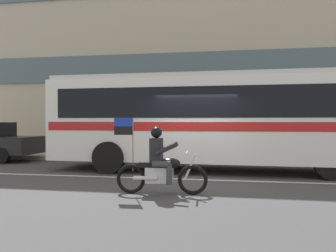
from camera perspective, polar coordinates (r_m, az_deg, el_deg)
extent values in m
plane|color=#3D3D3F|center=(10.80, 4.48, -8.23)|extent=(60.00, 60.00, 0.00)
cube|color=gray|center=(15.83, 6.35, -5.05)|extent=(28.00, 3.80, 0.15)
cube|color=silver|center=(10.21, 4.14, -8.74)|extent=(26.60, 0.14, 0.01)
cube|color=#B2A893|center=(18.64, 6.88, 15.49)|extent=(28.00, 0.80, 12.83)
cube|color=#4C606B|center=(17.82, 6.79, 9.85)|extent=(25.76, 0.10, 1.40)
cube|color=white|center=(11.81, 8.84, 0.97)|extent=(11.59, 2.82, 2.70)
cube|color=black|center=(11.82, 8.85, 3.64)|extent=(10.67, 2.84, 0.96)
cube|color=red|center=(11.81, 8.84, 0.00)|extent=(11.36, 2.84, 0.28)
cube|color=silver|center=(11.90, 8.86, 7.78)|extent=(11.35, 2.69, 0.16)
cylinder|color=black|center=(11.37, -9.73, -5.13)|extent=(1.04, 0.30, 1.04)
cylinder|color=black|center=(11.07, 25.38, -5.37)|extent=(1.04, 0.30, 1.04)
torus|color=black|center=(8.10, 4.08, -8.82)|extent=(0.69, 0.14, 0.69)
torus|color=black|center=(8.28, -6.11, -8.61)|extent=(0.69, 0.14, 0.69)
cube|color=silver|center=(8.15, -1.42, -8.04)|extent=(0.66, 0.32, 0.36)
ellipsoid|color=black|center=(8.08, 0.34, -6.11)|extent=(0.50, 0.31, 0.24)
cube|color=black|center=(8.14, -2.83, -6.34)|extent=(0.58, 0.30, 0.12)
cylinder|color=silver|center=(8.06, 3.66, -6.71)|extent=(0.28, 0.08, 0.58)
cylinder|color=silver|center=(8.02, 3.09, -4.44)|extent=(0.09, 0.64, 0.04)
cylinder|color=silver|center=(8.04, -3.72, -8.52)|extent=(0.56, 0.13, 0.09)
cube|color=black|center=(8.09, -1.92, -3.97)|extent=(0.30, 0.38, 0.56)
sphere|color=black|center=(8.06, -1.92, -1.07)|extent=(0.26, 0.26, 0.26)
cylinder|color=#38383D|center=(8.28, -0.78, -5.95)|extent=(0.43, 0.18, 0.15)
cylinder|color=#38383D|center=(8.29, 0.47, -7.61)|extent=(0.13, 0.13, 0.46)
cylinder|color=#38383D|center=(7.92, -1.09, -6.25)|extent=(0.43, 0.18, 0.15)
cylinder|color=#38383D|center=(7.94, 0.21, -7.99)|extent=(0.13, 0.13, 0.46)
cylinder|color=black|center=(8.25, -0.07, -3.59)|extent=(0.52, 0.15, 0.32)
cylinder|color=black|center=(7.86, -0.39, -3.82)|extent=(0.52, 0.15, 0.32)
cylinder|color=olive|center=(8.17, -5.78, -3.04)|extent=(0.02, 0.02, 1.25)
cube|color=#1933A5|center=(8.21, -7.36, 0.64)|extent=(0.44, 0.05, 0.20)
cube|color=black|center=(8.21, -7.35, -0.76)|extent=(0.44, 0.05, 0.20)
cylinder|color=black|center=(15.30, -25.54, -4.42)|extent=(0.64, 0.22, 0.64)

